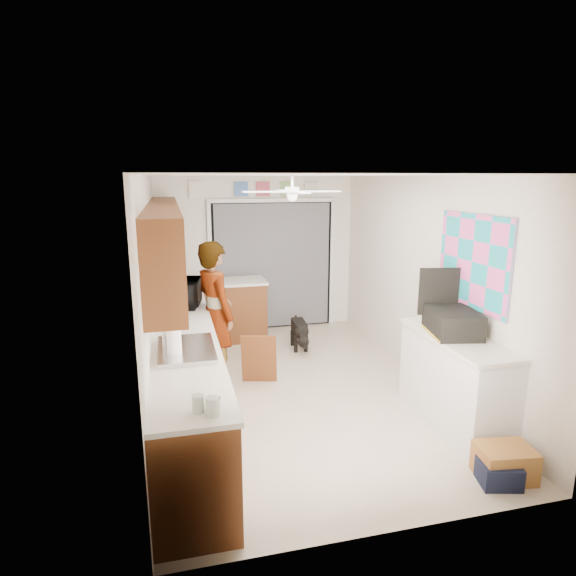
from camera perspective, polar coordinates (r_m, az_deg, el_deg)
floor at (r=5.92m, az=0.95°, el=-11.78°), size 5.00×5.00×0.00m
ceiling at (r=5.38m, az=1.05°, el=13.21°), size 5.00×5.00×0.00m
wall_back at (r=7.91m, az=-3.65°, el=4.01°), size 3.20×0.00×3.20m
wall_front at (r=3.27m, az=12.45°, el=-9.38°), size 3.20×0.00×3.20m
wall_left at (r=5.34m, az=-15.83°, el=-0.81°), size 0.00×5.00×5.00m
wall_right at (r=6.11m, az=15.65°, el=0.90°), size 0.00×5.00×5.00m
left_base_cabinets at (r=5.58m, az=-12.21°, el=-8.65°), size 0.60×4.80×0.90m
left_countertop at (r=5.42m, az=-12.34°, el=-4.02°), size 0.62×4.80×0.04m
upper_cabinets at (r=5.44m, az=-14.44°, el=5.41°), size 0.32×4.00×0.80m
sink_basin at (r=4.46m, az=-11.95°, el=-7.25°), size 0.50×0.76×0.06m
faucet at (r=4.43m, az=-14.48°, el=-6.23°), size 0.03×0.03×0.22m
peninsula_base at (r=7.53m, az=-6.64°, el=-2.75°), size 1.00×0.60×0.90m
peninsula_top at (r=7.41m, az=-6.73°, el=0.75°), size 1.04×0.64×0.04m
back_opening_recess at (r=7.97m, az=-1.82°, el=2.63°), size 2.00×0.06×2.10m
curtain_panel at (r=7.93m, az=-1.76°, el=2.58°), size 1.90×0.03×2.05m
door_trim_left at (r=7.79m, az=-9.14°, el=2.24°), size 0.06×0.04×2.10m
door_trim_right at (r=8.21m, az=5.21°, el=2.89°), size 0.06×0.04×2.10m
door_trim_head at (r=7.82m, az=-1.83°, el=10.33°), size 2.10×0.04×0.06m
header_frame_1 at (r=7.75m, az=-5.58°, el=11.59°), size 0.22×0.02×0.22m
header_frame_2 at (r=7.81m, az=-2.99°, el=11.64°), size 0.22×0.02×0.22m
header_frame_3 at (r=7.90m, az=-0.08°, el=11.67°), size 0.22×0.02×0.22m
header_frame_4 at (r=8.00m, az=2.76°, el=11.67°), size 0.22×0.02×0.22m
route66_sign at (r=7.68m, az=-10.86°, el=11.41°), size 0.22×0.02×0.26m
right_counter_base at (r=5.25m, az=19.17°, el=-10.52°), size 0.50×1.40×0.90m
right_counter_top at (r=5.08m, az=19.47°, el=-5.65°), size 0.54×1.44×0.04m
abstract_painting at (r=5.20m, az=21.09°, el=2.95°), size 0.03×1.15×0.95m
ceiling_fan at (r=5.57m, az=0.50°, el=11.35°), size 1.14×1.14×0.24m
microwave at (r=6.01m, az=-12.34°, el=-0.58°), size 0.50×0.64×0.32m
soap_bottle at (r=4.38m, az=-13.50°, el=-6.07°), size 0.14×0.14×0.27m
cup at (r=3.38m, az=-8.75°, el=-13.37°), size 0.11×0.11×0.09m
jar_a at (r=3.30m, az=-8.94°, el=-13.70°), size 0.11×0.11×0.13m
jar_b at (r=3.36m, az=-10.62°, el=-13.31°), size 0.11×0.11×0.12m
paper_towel_roll at (r=4.31m, az=-13.35°, el=-6.33°), size 0.16×0.16×0.28m
suitcase at (r=5.09m, az=18.92°, el=-3.86°), size 0.55×0.66×0.25m
suitcase_rim at (r=5.12m, az=18.83°, el=-5.04°), size 0.55×0.66×0.02m
suitcase_lid at (r=5.26m, az=17.43°, el=-0.39°), size 0.42×0.11×0.50m
cardboard_box at (r=4.66m, az=24.29°, el=-18.35°), size 0.49×0.40×0.28m
navy_crate at (r=4.59m, az=23.73°, el=-19.49°), size 0.37×0.33×0.19m
cabinet_door_panel at (r=5.93m, az=-3.46°, el=-8.37°), size 0.46×0.27×0.63m
man at (r=5.83m, az=-8.61°, el=-3.07°), size 0.64×0.76×1.76m
dog at (r=7.12m, az=1.32°, el=-5.36°), size 0.31×0.62×0.48m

